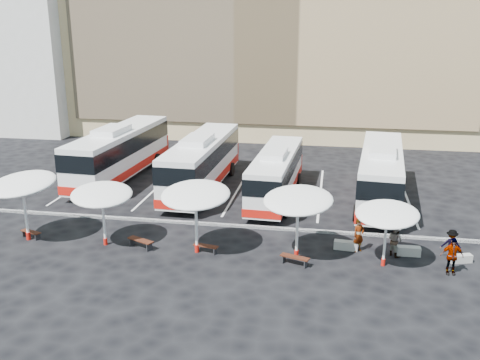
% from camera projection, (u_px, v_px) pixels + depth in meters
% --- Properties ---
extents(ground, '(120.00, 120.00, 0.00)m').
position_uv_depth(ground, '(215.00, 229.00, 31.88)').
color(ground, black).
rests_on(ground, ground).
extents(sandstone_building, '(42.00, 18.25, 29.60)m').
position_uv_depth(sandstone_building, '(277.00, 13.00, 58.27)').
color(sandstone_building, tan).
rests_on(sandstone_building, ground).
extents(apartment_block, '(14.00, 14.00, 18.00)m').
position_uv_depth(apartment_block, '(26.00, 47.00, 60.33)').
color(apartment_block, silver).
rests_on(apartment_block, ground).
extents(curb_divider, '(34.00, 0.25, 0.15)m').
position_uv_depth(curb_divider, '(217.00, 224.00, 32.33)').
color(curb_divider, black).
rests_on(curb_divider, ground).
extents(bay_lines, '(24.15, 12.00, 0.01)m').
position_uv_depth(bay_lines, '(238.00, 188.00, 39.42)').
color(bay_lines, white).
rests_on(bay_lines, ground).
extents(bus_0, '(3.70, 13.57, 4.26)m').
position_uv_depth(bus_0, '(120.00, 151.00, 41.43)').
color(bus_0, white).
rests_on(bus_0, ground).
extents(bus_1, '(3.29, 13.04, 4.12)m').
position_uv_depth(bus_1, '(202.00, 161.00, 38.82)').
color(bus_1, white).
rests_on(bus_1, ground).
extents(bus_2, '(3.02, 11.43, 3.60)m').
position_uv_depth(bus_2, '(276.00, 172.00, 36.88)').
color(bus_2, white).
rests_on(bus_2, ground).
extents(bus_3, '(3.76, 12.83, 4.01)m').
position_uv_depth(bus_3, '(381.00, 173.00, 36.08)').
color(bus_3, white).
rests_on(bus_3, ground).
extents(sunshade_0, '(4.90, 4.93, 3.88)m').
position_uv_depth(sunshade_0, '(22.00, 184.00, 29.36)').
color(sunshade_0, white).
rests_on(sunshade_0, ground).
extents(sunshade_1, '(4.36, 4.38, 3.44)m').
position_uv_depth(sunshade_1, '(102.00, 195.00, 28.78)').
color(sunshade_1, white).
rests_on(sunshade_1, ground).
extents(sunshade_2, '(3.85, 3.90, 3.80)m').
position_uv_depth(sunshade_2, '(196.00, 195.00, 27.76)').
color(sunshade_2, white).
rests_on(sunshade_2, ground).
extents(sunshade_3, '(4.42, 4.45, 3.74)m').
position_uv_depth(sunshade_3, '(298.00, 200.00, 27.10)').
color(sunshade_3, white).
rests_on(sunshade_3, ground).
extents(sunshade_4, '(3.81, 3.84, 3.27)m').
position_uv_depth(sunshade_4, '(387.00, 214.00, 26.32)').
color(sunshade_4, white).
rests_on(sunshade_4, ground).
extents(wood_bench_0, '(1.37, 0.77, 0.41)m').
position_uv_depth(wood_bench_0, '(31.00, 233.00, 30.45)').
color(wood_bench_0, '#33140B').
rests_on(wood_bench_0, ground).
extents(wood_bench_1, '(1.63, 1.05, 0.49)m').
position_uv_depth(wood_bench_1, '(141.00, 241.00, 29.11)').
color(wood_bench_1, '#33140B').
rests_on(wood_bench_1, ground).
extents(wood_bench_2, '(1.41, 0.62, 0.42)m').
position_uv_depth(wood_bench_2, '(206.00, 247.00, 28.54)').
color(wood_bench_2, '#33140B').
rests_on(wood_bench_2, ground).
extents(wood_bench_3, '(1.55, 0.86, 0.46)m').
position_uv_depth(wood_bench_3, '(295.00, 258.00, 27.10)').
color(wood_bench_3, '#33140B').
rests_on(wood_bench_3, ground).
extents(conc_bench_0, '(1.30, 0.54, 0.48)m').
position_uv_depth(conc_bench_0, '(346.00, 245.00, 28.95)').
color(conc_bench_0, gray).
rests_on(conc_bench_0, ground).
extents(conc_bench_1, '(1.32, 0.46, 0.49)m').
position_uv_depth(conc_bench_1, '(408.00, 251.00, 28.23)').
color(conc_bench_1, gray).
rests_on(conc_bench_1, ground).
extents(conc_bench_2, '(1.18, 0.68, 0.42)m').
position_uv_depth(conc_bench_2, '(461.00, 258.00, 27.42)').
color(conc_bench_2, gray).
rests_on(conc_bench_2, ground).
extents(passenger_0, '(0.80, 0.74, 1.83)m').
position_uv_depth(passenger_0, '(359.00, 235.00, 28.54)').
color(passenger_0, black).
rests_on(passenger_0, ground).
extents(passenger_1, '(1.06, 1.08, 1.76)m').
position_uv_depth(passenger_1, '(396.00, 240.00, 28.01)').
color(passenger_1, black).
rests_on(passenger_1, ground).
extents(passenger_2, '(1.14, 0.54, 1.89)m').
position_uv_depth(passenger_2, '(452.00, 256.00, 25.97)').
color(passenger_2, black).
rests_on(passenger_2, ground).
extents(passenger_3, '(1.07, 0.66, 1.61)m').
position_uv_depth(passenger_3, '(451.00, 244.00, 27.69)').
color(passenger_3, black).
rests_on(passenger_3, ground).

